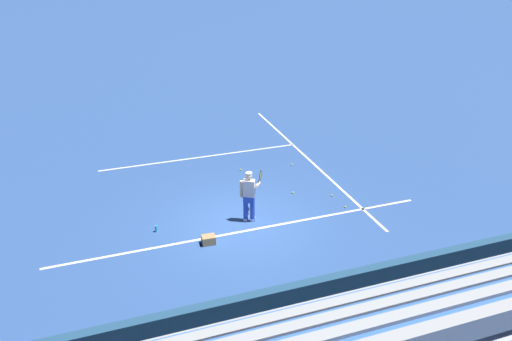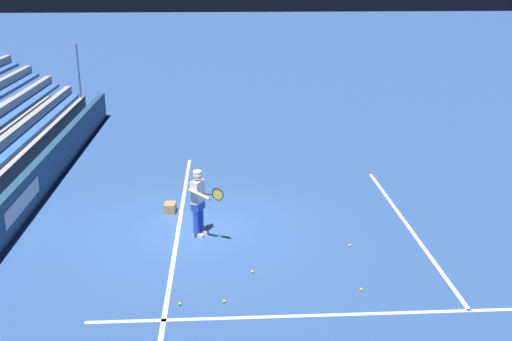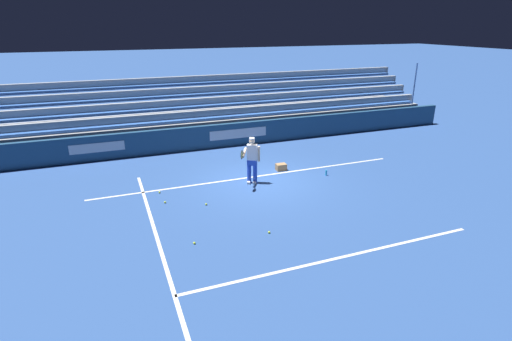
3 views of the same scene
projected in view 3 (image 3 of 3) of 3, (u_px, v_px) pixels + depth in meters
ground_plane at (258, 181)px, 14.79m from camera, size 160.00×160.00×0.00m
court_baseline_white at (254, 177)px, 15.23m from camera, size 12.00×0.10×0.01m
court_sideline_white at (164, 260)px, 9.90m from camera, size 0.10×12.00×0.01m
court_service_line_white at (339, 258)px, 9.98m from camera, size 8.22×0.10×0.01m
back_wall_sponsor_board at (222, 136)px, 18.71m from camera, size 25.39×0.25×1.10m
bleacher_stand at (209, 121)px, 20.59m from camera, size 24.12×3.20×3.40m
tennis_player at (252, 160)px, 14.33m from camera, size 0.91×0.87×1.71m
ball_box_cardboard at (281, 167)px, 15.88m from camera, size 0.42×0.32×0.26m
tennis_ball_midcourt at (165, 202)px, 13.00m from camera, size 0.07×0.07×0.07m
tennis_ball_near_player at (159, 192)px, 13.76m from camera, size 0.07×0.07×0.07m
tennis_ball_far_left at (194, 243)px, 10.59m from camera, size 0.07×0.07×0.07m
tennis_ball_far_right at (269, 232)px, 11.14m from camera, size 0.07×0.07×0.07m
tennis_ball_by_box at (206, 204)px, 12.85m from camera, size 0.07×0.07×0.07m
water_bottle at (326, 173)px, 15.33m from camera, size 0.07×0.07×0.22m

